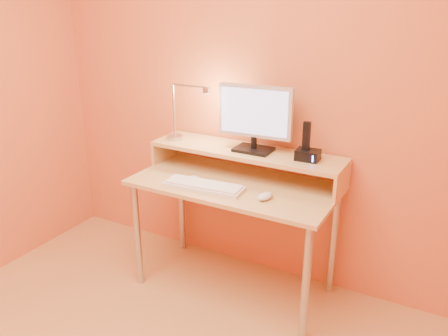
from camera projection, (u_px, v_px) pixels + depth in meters
The scene contains 25 objects.
wall_back at pixel (259, 84), 2.77m from camera, with size 3.00×0.04×2.50m, color #C86A3D.
desk_leg_fl at pixel (137, 235), 2.87m from camera, with size 0.04×0.04×0.69m, color #B1B1B1.
desk_leg_fr at pixel (306, 285), 2.37m from camera, with size 0.04×0.04×0.69m, color #B1B1B1.
desk_leg_bl at pixel (182, 205), 3.28m from camera, with size 0.04×0.04×0.69m, color #B1B1B1.
desk_leg_br at pixel (333, 242), 2.78m from camera, with size 0.04×0.04×0.69m, color #B1B1B1.
desk_lower at pixel (234, 185), 2.70m from camera, with size 1.20×0.60×0.03m, color tan.
shelf_riser_left at pixel (166, 149), 3.06m from camera, with size 0.02×0.30×0.14m, color tan.
shelf_riser_right at pixel (342, 182), 2.53m from camera, with size 0.02×0.30×0.14m, color tan.
desk_shelf at pixel (246, 152), 2.76m from camera, with size 1.20×0.30×0.03m, color tan.
monitor_foot at pixel (254, 149), 2.73m from camera, with size 0.22×0.16×0.02m, color black.
monitor_neck at pixel (254, 142), 2.72m from camera, with size 0.04×0.04×0.07m, color black.
monitor_panel at pixel (255, 111), 2.66m from camera, with size 0.45×0.04×0.31m, color #BBBBBD.
monitor_back at pixel (257, 111), 2.68m from camera, with size 0.40×0.01×0.26m, color black.
monitor_screen at pixel (254, 112), 2.65m from camera, with size 0.41×0.00×0.26m, color #ADB1EC.
lamp_base at pixel (175, 137), 2.95m from camera, with size 0.10×0.10×0.03m, color #B1B1B1.
lamp_post at pixel (174, 110), 2.89m from camera, with size 0.01×0.01×0.33m, color #B1B1B1.
lamp_arm at pixel (189, 86), 2.78m from camera, with size 0.01×0.01×0.24m, color #B1B1B1.
lamp_head at pixel (206, 90), 2.73m from camera, with size 0.04×0.04×0.03m, color #B1B1B1.
lamp_bulb at pixel (206, 93), 2.74m from camera, with size 0.03×0.03×0.00m, color #FFEAC6.
phone_dock at pixel (308, 155), 2.58m from camera, with size 0.13×0.10×0.06m, color black.
phone_handset at pixel (306, 136), 2.54m from camera, with size 0.04×0.03×0.16m, color black.
phone_led at pixel (313, 159), 2.51m from camera, with size 0.01×0.00×0.04m, color blue.
keyboard at pixel (204, 187), 2.61m from camera, with size 0.46×0.15×0.02m, color silver.
mouse at pixel (265, 196), 2.47m from camera, with size 0.06×0.11×0.04m, color silver.
remote_control at pixel (184, 182), 2.68m from camera, with size 0.05×0.19×0.02m, color silver.
Camera 1 is at (1.14, -1.03, 1.75)m, focal length 36.87 mm.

